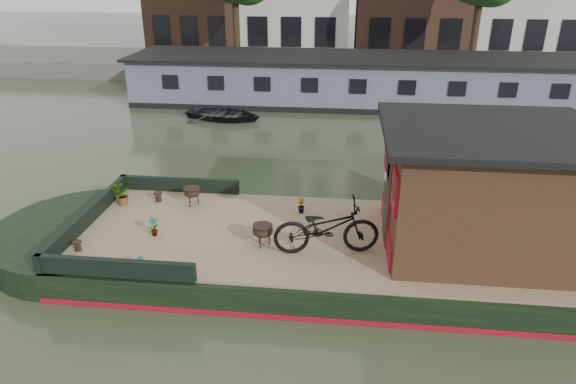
# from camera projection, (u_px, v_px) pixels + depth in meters

# --- Properties ---
(ground) EXTENTS (120.00, 120.00, 0.00)m
(ground) POSITION_uv_depth(u_px,v_px,m) (362.00, 265.00, 10.80)
(ground) COLOR #2A3622
(ground) RESTS_ON ground
(houseboat_hull) EXTENTS (14.01, 4.02, 0.60)m
(houseboat_hull) POSITION_uv_depth(u_px,v_px,m) (299.00, 250.00, 10.82)
(houseboat_hull) COLOR black
(houseboat_hull) RESTS_ON ground
(houseboat_deck) EXTENTS (11.80, 3.80, 0.05)m
(houseboat_deck) POSITION_uv_depth(u_px,v_px,m) (364.00, 239.00, 10.55)
(houseboat_deck) COLOR #9E8262
(houseboat_deck) RESTS_ON houseboat_hull
(bow_bulwark) EXTENTS (3.00, 4.00, 0.35)m
(bow_bulwark) POSITION_uv_depth(u_px,v_px,m) (126.00, 218.00, 10.98)
(bow_bulwark) COLOR black
(bow_bulwark) RESTS_ON houseboat_deck
(cabin) EXTENTS (4.00, 3.50, 2.42)m
(cabin) POSITION_uv_depth(u_px,v_px,m) (483.00, 188.00, 9.82)
(cabin) COLOR black
(cabin) RESTS_ON houseboat_deck
(bicycle) EXTENTS (2.13, 1.06, 1.07)m
(bicycle) POSITION_uv_depth(u_px,v_px,m) (326.00, 228.00, 9.82)
(bicycle) COLOR black
(bicycle) RESTS_ON houseboat_deck
(potted_plant_a) EXTENTS (0.27, 0.26, 0.43)m
(potted_plant_a) POSITION_uv_depth(u_px,v_px,m) (153.00, 227.00, 10.55)
(potted_plant_a) COLOR #935E2A
(potted_plant_a) RESTS_ON houseboat_deck
(potted_plant_b) EXTENTS (0.23, 0.24, 0.33)m
(potted_plant_b) POSITION_uv_depth(u_px,v_px,m) (301.00, 206.00, 11.58)
(potted_plant_b) COLOR brown
(potted_plant_b) RESTS_ON houseboat_deck
(potted_plant_c) EXTENTS (0.51, 0.48, 0.47)m
(potted_plant_c) POSITION_uv_depth(u_px,v_px,m) (121.00, 195.00, 11.93)
(potted_plant_c) COLOR brown
(potted_plant_c) RESTS_ON houseboat_deck
(potted_plant_e) EXTENTS (0.19, 0.20, 0.32)m
(potted_plant_e) POSITION_uv_depth(u_px,v_px,m) (141.00, 263.00, 9.36)
(potted_plant_e) COLOR brown
(potted_plant_e) RESTS_ON houseboat_deck
(brazier_front) EXTENTS (0.55, 0.55, 0.45)m
(brazier_front) POSITION_uv_depth(u_px,v_px,m) (263.00, 235.00, 10.18)
(brazier_front) COLOR black
(brazier_front) RESTS_ON houseboat_deck
(brazier_rear) EXTENTS (0.44, 0.44, 0.43)m
(brazier_rear) POSITION_uv_depth(u_px,v_px,m) (192.00, 196.00, 11.92)
(brazier_rear) COLOR black
(brazier_rear) RESTS_ON houseboat_deck
(bollard_port) EXTENTS (0.20, 0.20, 0.23)m
(bollard_port) POSITION_uv_depth(u_px,v_px,m) (158.00, 197.00, 12.14)
(bollard_port) COLOR black
(bollard_port) RESTS_ON houseboat_deck
(bollard_stbd) EXTENTS (0.18, 0.18, 0.21)m
(bollard_stbd) POSITION_uv_depth(u_px,v_px,m) (78.00, 246.00, 10.04)
(bollard_stbd) COLOR black
(bollard_stbd) RESTS_ON houseboat_deck
(dinghy) EXTENTS (3.59, 2.92, 0.65)m
(dinghy) POSITION_uv_depth(u_px,v_px,m) (224.00, 111.00, 20.94)
(dinghy) COLOR black
(dinghy) RESTS_ON ground
(far_houseboat) EXTENTS (20.40, 4.40, 2.11)m
(far_houseboat) POSITION_uv_depth(u_px,v_px,m) (357.00, 82.00, 23.13)
(far_houseboat) COLOR slate
(far_houseboat) RESTS_ON ground
(quay) EXTENTS (60.00, 6.00, 0.90)m
(quay) POSITION_uv_depth(u_px,v_px,m) (355.00, 67.00, 29.24)
(quay) COLOR #47443F
(quay) RESTS_ON ground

